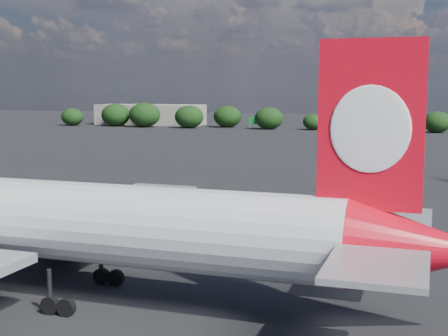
# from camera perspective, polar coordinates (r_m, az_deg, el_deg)

# --- Properties ---
(ground) EXTENTS (500.00, 500.00, 0.00)m
(ground) POSITION_cam_1_polar(r_m,az_deg,el_deg) (106.84, -1.31, -0.73)
(ground) COLOR black
(ground) RESTS_ON ground
(qantas_airliner) EXTENTS (55.27, 52.53, 18.05)m
(qantas_airliner) POSITION_cam_1_polar(r_m,az_deg,el_deg) (46.10, -13.78, -4.95)
(qantas_airliner) COLOR silver
(qantas_airliner) RESTS_ON ground
(terminal_building) EXTENTS (42.00, 16.00, 8.00)m
(terminal_building) POSITION_cam_1_polar(r_m,az_deg,el_deg) (252.34, -6.72, 4.87)
(terminal_building) COLOR gray
(terminal_building) RESTS_ON ground
(highway_sign) EXTENTS (6.00, 0.30, 4.50)m
(highway_sign) POSITION_cam_1_polar(r_m,az_deg,el_deg) (222.90, 2.97, 4.35)
(highway_sign) COLOR #167029
(highway_sign) RESTS_ON ground
(billboard_yellow) EXTENTS (5.00, 0.30, 5.50)m
(billboard_yellow) POSITION_cam_1_polar(r_m,az_deg,el_deg) (224.23, 10.84, 4.44)
(billboard_yellow) COLOR gold
(billboard_yellow) RESTS_ON ground
(horizon_treeline) EXTENTS (208.75, 16.59, 9.20)m
(horizon_treeline) POSITION_cam_1_polar(r_m,az_deg,el_deg) (221.97, 8.46, 4.49)
(horizon_treeline) COLOR black
(horizon_treeline) RESTS_ON ground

